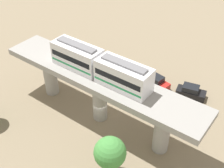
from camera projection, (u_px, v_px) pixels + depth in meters
name	position (u px, v px, depth m)	size (l,w,h in m)	color
ground_plane	(100.00, 117.00, 39.91)	(120.00, 120.00, 0.00)	#84755B
viaduct	(99.00, 86.00, 36.73)	(5.20, 28.00, 6.90)	#999691
train	(99.00, 65.00, 34.75)	(2.64, 13.55, 3.24)	white
parked_car_silver	(95.00, 69.00, 47.75)	(2.57, 4.47, 1.76)	#B2B5BA
parked_car_red	(156.00, 82.00, 45.00)	(2.48, 4.44, 1.76)	red
parked_car_black	(191.00, 92.00, 43.03)	(2.69, 4.50, 1.76)	black
tree_far_corner	(110.00, 153.00, 30.57)	(3.46, 3.46, 5.30)	brown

